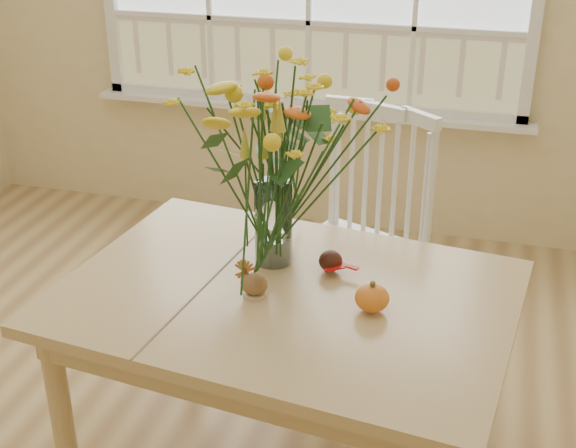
# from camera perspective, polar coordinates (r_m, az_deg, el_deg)

# --- Properties ---
(dining_table) EXTENTS (1.47, 1.13, 0.73)m
(dining_table) POSITION_cam_1_polar(r_m,az_deg,el_deg) (2.42, -0.13, -6.85)
(dining_table) COLOR tan
(dining_table) RESTS_ON floor
(windsor_chair) EXTENTS (0.63, 0.61, 1.06)m
(windsor_chair) POSITION_cam_1_polar(r_m,az_deg,el_deg) (3.08, 5.62, -0.54)
(windsor_chair) COLOR white
(windsor_chair) RESTS_ON floor
(flower_vase) EXTENTS (0.58, 0.58, 0.69)m
(flower_vase) POSITION_cam_1_polar(r_m,az_deg,el_deg) (2.37, -1.14, 6.09)
(flower_vase) COLOR white
(flower_vase) RESTS_ON dining_table
(pumpkin) EXTENTS (0.10, 0.10, 0.08)m
(pumpkin) POSITION_cam_1_polar(r_m,az_deg,el_deg) (2.27, 6.24, -5.56)
(pumpkin) COLOR orange
(pumpkin) RESTS_ON dining_table
(turkey_figurine) EXTENTS (0.09, 0.07, 0.11)m
(turkey_figurine) POSITION_cam_1_polar(r_m,az_deg,el_deg) (2.33, -2.54, -4.47)
(turkey_figurine) COLOR #CCB78C
(turkey_figurine) RESTS_ON dining_table
(dark_gourd) EXTENTS (0.12, 0.08, 0.07)m
(dark_gourd) POSITION_cam_1_polar(r_m,az_deg,el_deg) (2.47, 3.17, -2.82)
(dark_gourd) COLOR #38160F
(dark_gourd) RESTS_ON dining_table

